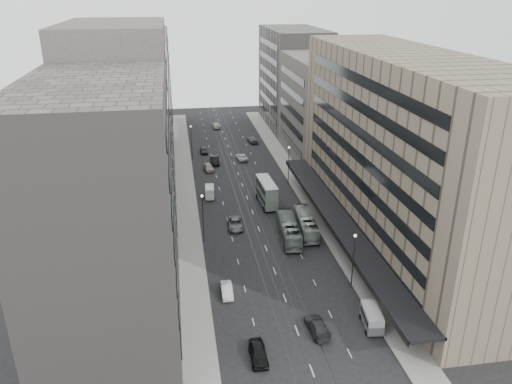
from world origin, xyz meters
TOP-DOWN VIEW (x-y plane):
  - ground at (0.00, 0.00)m, footprint 220.00×220.00m
  - sidewalk_right at (12.00, 37.50)m, footprint 4.00×125.00m
  - sidewalk_left at (-12.00, 37.50)m, footprint 4.00×125.00m
  - department_store at (21.45, 8.00)m, footprint 19.20×60.00m
  - building_right_mid at (21.50, 52.00)m, footprint 15.00×28.00m
  - building_right_far at (21.50, 82.00)m, footprint 15.00×32.00m
  - building_left_a at (-21.50, -8.00)m, footprint 15.00×28.00m
  - building_left_b at (-21.50, 19.00)m, footprint 15.00×26.00m
  - building_left_c at (-21.50, 46.00)m, footprint 15.00×28.00m
  - building_left_d at (-21.50, 79.00)m, footprint 15.00×38.00m
  - lamp_right_near at (9.70, -5.00)m, footprint 0.44×0.44m
  - lamp_right_far at (9.70, 35.00)m, footprint 0.44×0.44m
  - lamp_left_near at (-9.70, 12.00)m, footprint 0.44×0.44m
  - lamp_left_far at (-9.70, 55.00)m, footprint 0.44×0.44m
  - bus_near at (4.31, 10.83)m, footprint 3.54×11.92m
  - bus_far at (7.75, 12.59)m, footprint 3.59×11.54m
  - double_decker at (3.20, 25.05)m, footprint 3.09×8.88m
  - vw_microbus at (9.20, -13.77)m, footprint 2.57×4.80m
  - panel_van at (-7.34, 29.96)m, footprint 2.07×3.90m
  - sedan_0 at (-5.50, -17.18)m, footprint 2.00×4.77m
  - sedan_1 at (-7.62, -3.99)m, footprint 1.54×4.25m
  - sedan_2 at (-3.94, 16.09)m, footprint 2.82×5.60m
  - sedan_3 at (2.40, -13.55)m, footprint 2.43×5.38m
  - sedan_4 at (-6.41, 45.99)m, footprint 2.51×4.95m
  - sedan_5 at (-4.60, 50.47)m, footprint 1.91×5.20m
  - sedan_6 at (2.07, 52.35)m, footprint 2.72×5.24m
  - sedan_7 at (6.90, 66.30)m, footprint 2.84×5.56m
  - sedan_8 at (-6.64, 59.06)m, footprint 1.83×4.37m
  - sedan_9 at (-1.41, 82.57)m, footprint 1.80×4.81m
  - pedestrian at (12.74, -13.69)m, footprint 0.67×0.50m

SIDE VIEW (x-z plane):
  - ground at x=0.00m, z-range 0.00..0.00m
  - sidewalk_right at x=12.00m, z-range 0.00..0.15m
  - sidewalk_left at x=-12.00m, z-range 0.00..0.15m
  - sedan_1 at x=-7.62m, z-range 0.00..1.39m
  - sedan_6 at x=2.07m, z-range 0.00..1.41m
  - sedan_8 at x=-6.64m, z-range 0.00..1.48m
  - sedan_2 at x=-3.94m, z-range 0.00..1.52m
  - sedan_3 at x=2.40m, z-range 0.00..1.53m
  - sedan_7 at x=6.90m, z-range 0.00..1.54m
  - sedan_9 at x=-1.41m, z-range 0.00..1.57m
  - sedan_0 at x=-5.50m, z-range 0.00..1.61m
  - sedan_4 at x=-6.41m, z-range 0.00..1.61m
  - sedan_5 at x=-4.60m, z-range 0.00..1.70m
  - pedestrian at x=12.74m, z-range 0.15..1.84m
  - panel_van at x=-7.34m, z-range 0.12..2.52m
  - vw_microbus at x=9.20m, z-range 0.14..2.62m
  - bus_far at x=7.75m, z-range 0.00..3.16m
  - bus_near at x=4.31m, z-range 0.00..3.28m
  - double_decker at x=3.20m, z-range 0.19..4.98m
  - lamp_right_near at x=9.70m, z-range 1.04..9.36m
  - lamp_right_far at x=9.70m, z-range 1.04..9.36m
  - lamp_left_near at x=-9.70m, z-range 1.04..9.36m
  - lamp_left_far at x=-9.70m, z-range 1.04..9.36m
  - building_right_mid at x=21.50m, z-range 0.00..24.00m
  - building_left_c at x=-21.50m, z-range 0.00..25.00m
  - building_right_far at x=21.50m, z-range 0.00..28.00m
  - building_left_d at x=-21.50m, z-range 0.00..28.00m
  - department_store at x=21.45m, z-range -0.05..29.95m
  - building_left_a at x=-21.50m, z-range 0.00..30.00m
  - building_left_b at x=-21.50m, z-range 0.00..34.00m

